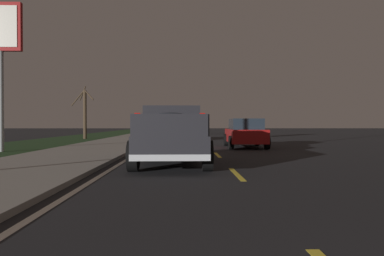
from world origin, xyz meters
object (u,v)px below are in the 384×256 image
(pickup_truck, at_px, (171,133))
(gas_price_sign, at_px, (0,40))
(bare_tree_far, at_px, (85,112))
(sedan_silver, at_px, (180,130))
(sedan_red, at_px, (245,133))

(pickup_truck, xyz_separation_m, gas_price_sign, (5.24, 7.94, 4.10))
(gas_price_sign, distance_m, bare_tree_far, 14.63)
(bare_tree_far, bearing_deg, sedan_silver, -105.89)
(sedan_silver, distance_m, bare_tree_far, 8.44)
(sedan_red, distance_m, bare_tree_far, 16.39)
(sedan_silver, xyz_separation_m, gas_price_sign, (-12.07, 7.93, 4.30))
(pickup_truck, bearing_deg, sedan_silver, 0.03)
(sedan_red, bearing_deg, sedan_silver, 21.84)
(pickup_truck, relative_size, sedan_silver, 1.24)
(pickup_truck, xyz_separation_m, bare_tree_far, (19.59, 8.01, 1.25))
(sedan_red, relative_size, bare_tree_far, 1.00)
(gas_price_sign, bearing_deg, pickup_truck, -123.42)
(gas_price_sign, bearing_deg, bare_tree_far, 0.26)
(gas_price_sign, bearing_deg, sedan_red, -75.81)
(pickup_truck, height_order, gas_price_sign, gas_price_sign)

